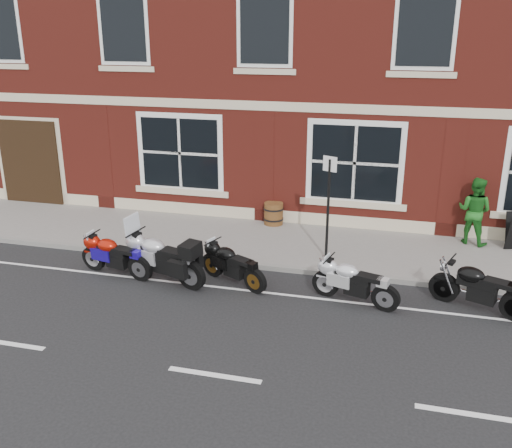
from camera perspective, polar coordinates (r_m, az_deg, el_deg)
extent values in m
plane|color=black|center=(12.24, 0.31, -7.23)|extent=(80.00, 80.00, 0.00)
cube|color=slate|center=(14.90, 3.15, -2.02)|extent=(30.00, 3.00, 0.12)
cube|color=slate|center=(13.47, 1.80, -4.38)|extent=(30.00, 0.16, 0.12)
cube|color=maroon|center=(21.30, 7.77, 20.56)|extent=(24.00, 12.00, 12.00)
cylinder|color=black|center=(13.44, -11.71, -3.52)|extent=(0.70, 0.33, 0.69)
cylinder|color=black|center=(12.50, -6.40, -5.02)|extent=(0.70, 0.33, 0.69)
cube|color=black|center=(12.85, -9.42, -2.70)|extent=(0.90, 0.50, 0.24)
ellipsoid|color=#B1B0B5|center=(12.90, -10.00, -2.02)|extent=(0.69, 0.55, 0.34)
cube|color=black|center=(12.55, -7.94, -2.73)|extent=(0.65, 0.44, 0.11)
cube|color=silver|center=(13.11, -11.90, 0.06)|extent=(0.17, 0.45, 0.48)
cylinder|color=black|center=(13.93, -15.84, -3.26)|extent=(0.61, 0.24, 0.59)
cylinder|color=black|center=(13.11, -11.43, -4.33)|extent=(0.61, 0.24, 0.59)
cube|color=black|center=(13.42, -13.96, -2.50)|extent=(0.77, 0.37, 0.20)
ellipsoid|color=#9B1306|center=(13.46, -14.45, -1.96)|extent=(0.58, 0.44, 0.30)
cube|color=black|center=(13.16, -12.74, -2.48)|extent=(0.55, 0.34, 0.09)
cylinder|color=black|center=(13.11, -4.23, -4.03)|extent=(0.56, 0.37, 0.57)
cylinder|color=black|center=(12.28, 0.00, -5.65)|extent=(0.56, 0.37, 0.57)
cube|color=black|center=(12.59, -2.35, -3.49)|extent=(0.74, 0.52, 0.20)
ellipsoid|color=black|center=(12.64, -2.79, -2.88)|extent=(0.59, 0.52, 0.29)
cube|color=black|center=(12.34, -1.16, -3.62)|extent=(0.55, 0.43, 0.09)
cylinder|color=black|center=(12.25, 7.04, -5.85)|extent=(0.59, 0.29, 0.58)
cylinder|color=black|center=(11.83, 12.89, -7.17)|extent=(0.59, 0.29, 0.58)
cube|color=black|center=(11.91, 9.79, -5.12)|extent=(0.76, 0.42, 0.20)
ellipsoid|color=silver|center=(11.91, 9.21, -4.51)|extent=(0.58, 0.46, 0.29)
cube|color=black|center=(11.76, 11.45, -5.15)|extent=(0.55, 0.37, 0.09)
cylinder|color=black|center=(12.56, 18.34, -5.98)|extent=(0.63, 0.36, 0.63)
cube|color=black|center=(12.26, 21.41, -5.27)|extent=(0.81, 0.53, 0.22)
ellipsoid|color=black|center=(12.25, 20.82, -4.61)|extent=(0.64, 0.54, 0.31)
cube|color=black|center=(12.14, 23.22, -5.35)|extent=(0.60, 0.45, 0.10)
imported|color=#1C631D|center=(15.53, 21.00, 1.24)|extent=(1.05, 0.96, 1.74)
cylinder|color=#503715|center=(16.10, 1.77, 1.06)|extent=(0.53, 0.53, 0.62)
cylinder|color=black|center=(16.14, 1.76, 0.55)|extent=(0.56, 0.56, 0.04)
cylinder|color=black|center=(16.05, 1.77, 1.57)|extent=(0.56, 0.56, 0.04)
cylinder|color=black|center=(13.56, 7.21, 1.42)|extent=(0.07, 0.07, 2.44)
cube|color=silver|center=(13.26, 7.41, 5.98)|extent=(0.34, 0.16, 0.35)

